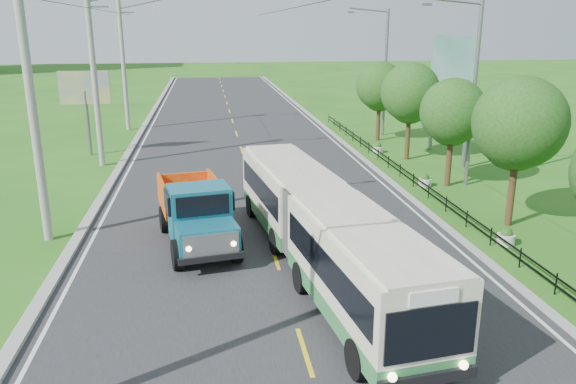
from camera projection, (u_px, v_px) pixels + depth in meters
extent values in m
plane|color=#256217|center=(305.00, 352.00, 13.91)|extent=(240.00, 240.00, 0.00)
cube|color=#28282B|center=(246.00, 164.00, 32.89)|extent=(14.00, 120.00, 0.02)
cube|color=#9E9E99|center=(120.00, 168.00, 31.88)|extent=(0.40, 120.00, 0.15)
cube|color=#9E9E99|center=(364.00, 160.00, 33.87)|extent=(0.30, 120.00, 0.10)
cube|color=silver|center=(130.00, 168.00, 31.97)|extent=(0.12, 120.00, 0.00)
cube|color=silver|center=(356.00, 160.00, 33.81)|extent=(0.12, 120.00, 0.00)
cube|color=yellow|center=(305.00, 351.00, 13.90)|extent=(0.12, 2.20, 0.00)
cube|color=black|center=(413.00, 181.00, 28.22)|extent=(0.04, 40.00, 0.60)
cylinder|color=gray|center=(32.00, 108.00, 19.90)|extent=(0.32, 0.32, 10.00)
cylinder|color=gray|center=(94.00, 78.00, 31.29)|extent=(0.32, 0.32, 10.00)
cube|color=slate|center=(97.00, 7.00, 30.28)|extent=(1.20, 0.10, 0.10)
cylinder|color=gray|center=(123.00, 65.00, 42.68)|extent=(0.32, 0.32, 10.00)
cube|color=slate|center=(126.00, 12.00, 41.68)|extent=(1.20, 0.10, 0.10)
cylinder|color=#382314|center=(512.00, 185.00, 22.38)|extent=(0.28, 0.28, 3.36)
sphere|color=#1F4313|center=(520.00, 123.00, 21.67)|extent=(3.60, 3.60, 3.60)
sphere|color=#1F4313|center=(515.00, 138.00, 22.37)|extent=(2.64, 2.64, 2.64)
cylinder|color=#382314|center=(449.00, 156.00, 28.12)|extent=(0.28, 0.28, 3.02)
sphere|color=#1F4313|center=(453.00, 111.00, 27.48)|extent=(3.24, 3.24, 3.24)
sphere|color=#1F4313|center=(452.00, 123.00, 28.17)|extent=(2.38, 2.38, 2.38)
cylinder|color=#382314|center=(408.00, 133.00, 33.79)|extent=(0.28, 0.28, 3.25)
sphere|color=#1F4313|center=(410.00, 92.00, 33.10)|extent=(3.48, 3.48, 3.48)
sphere|color=#1F4313|center=(410.00, 103.00, 33.80)|extent=(2.55, 2.55, 2.55)
cylinder|color=#382314|center=(378.00, 119.00, 39.51)|extent=(0.28, 0.28, 3.08)
sphere|color=#1F4313|center=(380.00, 86.00, 38.86)|extent=(3.30, 3.30, 3.30)
sphere|color=#1F4313|center=(380.00, 94.00, 39.54)|extent=(2.42, 2.42, 2.42)
cylinder|color=slate|center=(474.00, 96.00, 27.42)|extent=(0.20, 0.20, 9.00)
cylinder|color=slate|center=(454.00, 1.00, 25.98)|extent=(2.80, 0.10, 0.34)
cube|color=slate|center=(427.00, 4.00, 25.85)|extent=(0.45, 0.16, 0.12)
cylinder|color=slate|center=(385.00, 74.00, 40.71)|extent=(0.20, 0.20, 9.00)
cylinder|color=slate|center=(369.00, 10.00, 39.27)|extent=(2.80, 0.10, 0.34)
cube|color=slate|center=(351.00, 12.00, 39.14)|extent=(0.45, 0.16, 0.12)
cylinder|color=silver|center=(506.00, 239.00, 20.73)|extent=(0.64, 0.64, 0.40)
sphere|color=#1F4313|center=(506.00, 233.00, 20.66)|extent=(0.44, 0.44, 0.44)
cylinder|color=silver|center=(425.00, 183.00, 28.33)|extent=(0.64, 0.64, 0.40)
sphere|color=#1F4313|center=(425.00, 178.00, 28.26)|extent=(0.44, 0.44, 0.44)
cylinder|color=silver|center=(378.00, 150.00, 35.92)|extent=(0.64, 0.64, 0.40)
sphere|color=#1F4313|center=(378.00, 146.00, 35.85)|extent=(0.44, 0.44, 0.44)
cylinder|color=slate|center=(88.00, 123.00, 34.82)|extent=(0.20, 0.20, 4.00)
cube|color=yellow|center=(84.00, 88.00, 34.20)|extent=(3.00, 0.15, 2.00)
cylinder|color=slate|center=(467.00, 124.00, 31.51)|extent=(0.24, 0.24, 5.00)
cylinder|color=slate|center=(432.00, 112.00, 36.26)|extent=(0.24, 0.24, 5.00)
cube|color=#144C47|center=(453.00, 62.00, 32.95)|extent=(0.20, 6.00, 3.00)
cube|color=#317A40|center=(363.00, 301.00, 14.97)|extent=(3.13, 7.12, 0.51)
cube|color=beige|center=(365.00, 261.00, 14.65)|extent=(3.13, 7.12, 1.77)
cube|color=black|center=(365.00, 261.00, 14.65)|extent=(3.10, 6.58, 0.87)
cube|color=#317A40|center=(288.00, 213.00, 21.98)|extent=(3.07, 6.67, 0.51)
cube|color=beige|center=(288.00, 185.00, 21.66)|extent=(3.07, 6.67, 1.77)
cube|color=black|center=(288.00, 185.00, 21.66)|extent=(3.04, 6.12, 0.87)
cube|color=#4C4C4C|center=(318.00, 222.00, 18.33)|extent=(2.26, 1.18, 2.19)
cube|color=black|center=(431.00, 333.00, 11.49)|extent=(2.06, 0.31, 1.19)
cylinder|color=black|center=(358.00, 359.00, 12.78)|extent=(0.41, 0.98, 0.96)
cylinder|color=black|center=(439.00, 346.00, 13.31)|extent=(0.41, 0.98, 0.96)
cylinder|color=black|center=(301.00, 277.00, 16.95)|extent=(0.41, 0.98, 0.96)
cylinder|color=black|center=(365.00, 270.00, 17.47)|extent=(0.41, 0.98, 0.96)
cylinder|color=black|center=(276.00, 241.00, 19.84)|extent=(0.41, 0.98, 0.96)
cylinder|color=black|center=(331.00, 235.00, 20.36)|extent=(0.41, 0.98, 0.96)
cylinder|color=black|center=(251.00, 206.00, 23.75)|extent=(0.41, 0.98, 0.96)
cylinder|color=black|center=(298.00, 202.00, 24.27)|extent=(0.41, 0.98, 0.96)
cube|color=#146379|center=(207.00, 239.00, 18.52)|extent=(2.18, 1.64, 0.94)
cube|color=#146379|center=(200.00, 212.00, 19.67)|extent=(2.30, 1.84, 1.88)
cube|color=black|center=(199.00, 199.00, 19.54)|extent=(2.46, 1.60, 0.66)
cube|color=black|center=(197.00, 229.00, 20.61)|extent=(1.91, 5.73, 0.24)
cube|color=orange|center=(189.00, 193.00, 21.80)|extent=(2.62, 3.16, 1.22)
cylinder|color=black|center=(177.00, 255.00, 18.54)|extent=(0.50, 1.08, 1.04)
cylinder|color=black|center=(236.00, 248.00, 19.13)|extent=(0.50, 1.08, 1.04)
cylinder|color=black|center=(165.00, 219.00, 21.97)|extent=(0.50, 1.08, 1.04)
cylinder|color=black|center=(214.00, 214.00, 22.56)|extent=(0.50, 1.08, 1.04)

